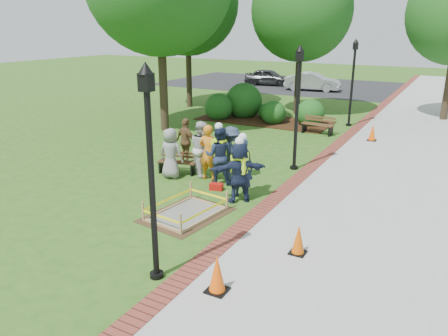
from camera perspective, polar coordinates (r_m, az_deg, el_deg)
The scene contains 32 objects.
ground at distance 12.01m, azimuth -4.88°, elevation -5.75°, with size 100.00×100.00×0.00m, color #285116.
sidewalk at distance 19.74m, azimuth 24.49°, elevation 2.28°, with size 6.00×60.00×0.02m, color #9E9E99.
brick_edging at distance 20.19m, azimuth 15.33°, elevation 3.62°, with size 0.50×60.00×0.03m, color maroon.
mulch_bed at distance 23.50m, azimuth 5.21°, elevation 6.19°, with size 7.00×3.00×0.05m, color #381E0F.
parking_lot at distance 36.94m, azimuth 19.18°, elevation 9.60°, with size 36.00×12.00×0.01m, color black.
wet_concrete_pad at distance 11.72m, azimuth -4.94°, elevation -5.11°, with size 2.00×2.51×0.55m.
bench_near at distance 15.07m, azimuth -6.12°, elevation 0.17°, with size 1.39×0.74×0.72m.
bench_far at distance 20.95m, azimuth 12.10°, elevation 5.06°, with size 1.54×0.64×0.81m.
cone_front at distance 8.46m, azimuth -0.91°, elevation -13.74°, with size 0.40×0.40×0.79m.
cone_back at distance 9.88m, azimuth 9.69°, elevation -9.28°, with size 0.36×0.36×0.71m.
cone_far at distance 20.26m, azimuth 18.81°, elevation 4.35°, with size 0.38×0.38×0.75m.
toolbox at distance 13.50m, azimuth -1.02°, elevation -2.46°, with size 0.41×0.22×0.20m, color #AD120D.
lamp_near at distance 8.18m, azimuth -9.59°, elevation 1.05°, with size 0.28×0.28×4.26m.
lamp_mid at distance 15.12m, azimuth 9.57°, elevation 8.87°, with size 0.28×0.28×4.26m.
lamp_far at distance 22.76m, azimuth 16.48°, elevation 11.43°, with size 0.28×0.28×4.26m.
tree_back at distance 25.33m, azimuth 10.11°, elevation 19.60°, with size 5.45×5.45×8.36m.
tree_far at distance 27.40m, azimuth -4.83°, elevation 20.67°, with size 6.05×6.05×9.13m.
shrub_a at distance 23.92m, azimuth -0.67°, elevation 6.42°, with size 1.51×1.51×1.51m, color #134315.
shrub_b at distance 24.58m, azimuth 2.57°, elevation 6.72°, with size 2.02×2.02×2.02m, color #134315.
shrub_c at distance 22.95m, azimuth 6.45°, elevation 5.81°, with size 1.27×1.27×1.27m, color #134315.
shrub_d at distance 22.84m, azimuth 11.10°, elevation 5.53°, with size 1.44×1.44×1.44m, color #134315.
shrub_e at distance 24.19m, azimuth 5.51°, elevation 6.47°, with size 0.89×0.89×0.89m, color #134315.
casual_person_a at distance 14.46m, azimuth -6.97°, elevation 1.90°, with size 0.56×0.38×1.68m.
casual_person_b at distance 14.17m, azimuth -2.03°, elevation 2.02°, with size 0.60×0.40×1.84m.
casual_person_c at distance 14.65m, azimuth -2.91°, elevation 2.57°, with size 0.69×0.68×1.85m.
casual_person_d at distance 15.87m, azimuth -4.98°, elevation 3.46°, with size 0.62×0.50×1.70m.
casual_person_e at distance 14.17m, azimuth 0.95°, elevation 1.91°, with size 0.67×0.65×1.78m.
hivis_worker_a at distance 12.36m, azimuth 2.00°, elevation -0.26°, with size 0.67×0.65×1.92m.
hivis_worker_b at distance 12.74m, azimuth 2.41°, elevation 0.32°, with size 0.63×0.48×1.93m.
hivis_worker_c at distance 13.79m, azimuth -0.68°, elevation 1.85°, with size 0.69×0.56×2.00m.
parked_car_a at distance 38.06m, azimuth 5.82°, elevation 10.70°, with size 4.57×1.99×1.49m, color #292A2C.
parked_car_b at distance 35.36m, azimuth 11.40°, elevation 9.88°, with size 4.67×2.03×1.52m, color #B7B7BC.
Camera 1 is at (6.15, -9.11, 4.84)m, focal length 35.00 mm.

